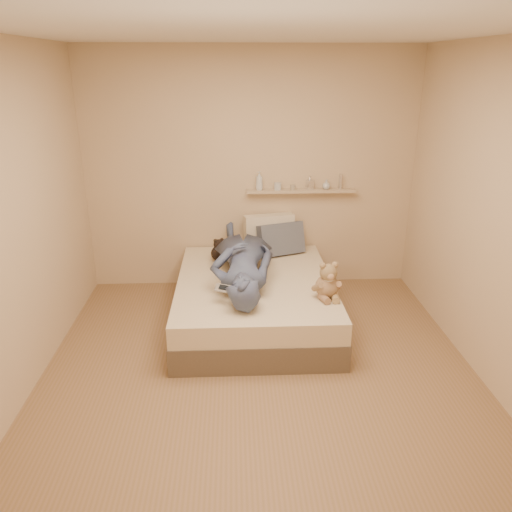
{
  "coord_description": "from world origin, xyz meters",
  "views": [
    {
      "loc": [
        -0.19,
        -3.49,
        2.39
      ],
      "look_at": [
        0.0,
        0.65,
        0.8
      ],
      "focal_mm": 35.0,
      "sensor_mm": 36.0,
      "label": 1
    }
  ],
  "objects_px": {
    "person": "(243,259)",
    "wall_shelf": "(301,191)",
    "dark_plush": "(219,251)",
    "game_console": "(224,288)",
    "pillow_cream": "(269,233)",
    "pillow_grey": "(281,239)",
    "teddy_bear": "(328,283)",
    "bed": "(255,300)"
  },
  "relations": [
    {
      "from": "game_console",
      "to": "pillow_grey",
      "type": "xyz_separation_m",
      "value": [
        0.6,
        1.2,
        0.03
      ]
    },
    {
      "from": "pillow_grey",
      "to": "game_console",
      "type": "bearing_deg",
      "value": -116.68
    },
    {
      "from": "game_console",
      "to": "dark_plush",
      "type": "bearing_deg",
      "value": 94.01
    },
    {
      "from": "game_console",
      "to": "dark_plush",
      "type": "xyz_separation_m",
      "value": [
        -0.07,
        1.02,
        -0.04
      ]
    },
    {
      "from": "game_console",
      "to": "person",
      "type": "xyz_separation_m",
      "value": [
        0.17,
        0.56,
        0.05
      ]
    },
    {
      "from": "wall_shelf",
      "to": "dark_plush",
      "type": "bearing_deg",
      "value": -156.39
    },
    {
      "from": "game_console",
      "to": "pillow_cream",
      "type": "distance_m",
      "value": 1.43
    },
    {
      "from": "dark_plush",
      "to": "wall_shelf",
      "type": "relative_size",
      "value": 0.21
    },
    {
      "from": "pillow_grey",
      "to": "person",
      "type": "height_order",
      "value": "person"
    },
    {
      "from": "game_console",
      "to": "person",
      "type": "height_order",
      "value": "person"
    },
    {
      "from": "game_console",
      "to": "teddy_bear",
      "type": "height_order",
      "value": "teddy_bear"
    },
    {
      "from": "game_console",
      "to": "pillow_grey",
      "type": "distance_m",
      "value": 1.35
    },
    {
      "from": "person",
      "to": "teddy_bear",
      "type": "bearing_deg",
      "value": 148.22
    },
    {
      "from": "game_console",
      "to": "pillow_grey",
      "type": "height_order",
      "value": "pillow_grey"
    },
    {
      "from": "game_console",
      "to": "pillow_grey",
      "type": "relative_size",
      "value": 0.35
    },
    {
      "from": "pillow_grey",
      "to": "pillow_cream",
      "type": "bearing_deg",
      "value": 130.87
    },
    {
      "from": "bed",
      "to": "teddy_bear",
      "type": "bearing_deg",
      "value": -34.84
    },
    {
      "from": "bed",
      "to": "game_console",
      "type": "height_order",
      "value": "game_console"
    },
    {
      "from": "dark_plush",
      "to": "teddy_bear",
      "type": "bearing_deg",
      "value": -43.92
    },
    {
      "from": "person",
      "to": "game_console",
      "type": "bearing_deg",
      "value": 74.1
    },
    {
      "from": "person",
      "to": "wall_shelf",
      "type": "height_order",
      "value": "wall_shelf"
    },
    {
      "from": "teddy_bear",
      "to": "pillow_cream",
      "type": "distance_m",
      "value": 1.34
    },
    {
      "from": "bed",
      "to": "wall_shelf",
      "type": "distance_m",
      "value": 1.38
    },
    {
      "from": "pillow_cream",
      "to": "pillow_grey",
      "type": "bearing_deg",
      "value": -49.13
    },
    {
      "from": "person",
      "to": "wall_shelf",
      "type": "relative_size",
      "value": 1.38
    },
    {
      "from": "bed",
      "to": "pillow_cream",
      "type": "height_order",
      "value": "pillow_cream"
    },
    {
      "from": "teddy_bear",
      "to": "pillow_grey",
      "type": "bearing_deg",
      "value": 105.35
    },
    {
      "from": "pillow_cream",
      "to": "wall_shelf",
      "type": "bearing_deg",
      "value": 12.6
    },
    {
      "from": "bed",
      "to": "dark_plush",
      "type": "relative_size",
      "value": 7.58
    },
    {
      "from": "pillow_grey",
      "to": "dark_plush",
      "type": "bearing_deg",
      "value": -165.25
    },
    {
      "from": "teddy_bear",
      "to": "pillow_cream",
      "type": "xyz_separation_m",
      "value": [
        -0.43,
        1.27,
        0.06
      ]
    },
    {
      "from": "game_console",
      "to": "pillow_cream",
      "type": "xyz_separation_m",
      "value": [
        0.48,
        1.34,
        0.06
      ]
    },
    {
      "from": "teddy_bear",
      "to": "dark_plush",
      "type": "bearing_deg",
      "value": 136.08
    },
    {
      "from": "dark_plush",
      "to": "pillow_grey",
      "type": "relative_size",
      "value": 0.5
    },
    {
      "from": "teddy_bear",
      "to": "game_console",
      "type": "bearing_deg",
      "value": -175.27
    },
    {
      "from": "bed",
      "to": "pillow_grey",
      "type": "xyz_separation_m",
      "value": [
        0.32,
        0.69,
        0.4
      ]
    },
    {
      "from": "person",
      "to": "wall_shelf",
      "type": "distance_m",
      "value": 1.18
    },
    {
      "from": "dark_plush",
      "to": "wall_shelf",
      "type": "xyz_separation_m",
      "value": [
        0.91,
        0.4,
        0.54
      ]
    },
    {
      "from": "teddy_bear",
      "to": "pillow_cream",
      "type": "relative_size",
      "value": 0.63
    },
    {
      "from": "teddy_bear",
      "to": "bed",
      "type": "bearing_deg",
      "value": 145.16
    },
    {
      "from": "game_console",
      "to": "pillow_cream",
      "type": "bearing_deg",
      "value": 70.21
    },
    {
      "from": "teddy_bear",
      "to": "wall_shelf",
      "type": "relative_size",
      "value": 0.29
    }
  ]
}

